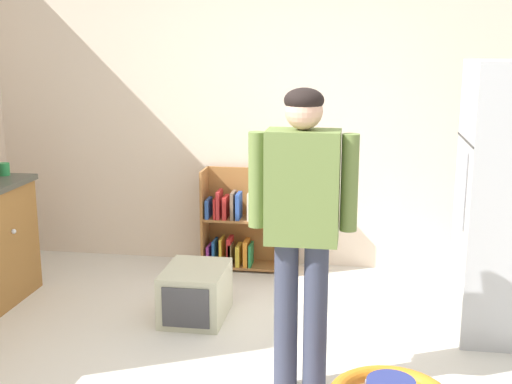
{
  "coord_description": "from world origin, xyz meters",
  "views": [
    {
      "loc": [
        0.55,
        -3.21,
        1.9
      ],
      "look_at": [
        -0.03,
        0.48,
        1.05
      ],
      "focal_mm": 46.82,
      "sensor_mm": 36.0,
      "label": 1
    }
  ],
  "objects": [
    {
      "name": "green_cup",
      "position": [
        -2.1,
        1.38,
        0.95
      ],
      "size": [
        0.08,
        0.08,
        0.09
      ],
      "primitive_type": "cylinder",
      "color": "green",
      "rests_on": "kitchen_counter"
    },
    {
      "name": "pet_carrier",
      "position": [
        -0.55,
        1.05,
        0.18
      ],
      "size": [
        0.42,
        0.55,
        0.36
      ],
      "color": "beige",
      "rests_on": "ground"
    },
    {
      "name": "standing_person",
      "position": [
        0.27,
        0.16,
        1.0
      ],
      "size": [
        0.57,
        0.22,
        1.67
      ],
      "color": "#34394E",
      "rests_on": "ground"
    },
    {
      "name": "bookshelf",
      "position": [
        -0.39,
        2.14,
        0.37
      ],
      "size": [
        0.8,
        0.28,
        0.85
      ],
      "color": "#9F6838",
      "rests_on": "ground"
    },
    {
      "name": "back_wall",
      "position": [
        0.0,
        2.33,
        1.35
      ],
      "size": [
        5.2,
        0.06,
        2.7
      ],
      "primitive_type": "cube",
      "color": "beige",
      "rests_on": "ground"
    }
  ]
}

